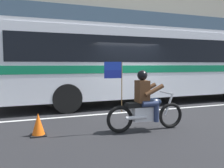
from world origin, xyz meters
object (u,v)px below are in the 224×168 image
motorcycle_with_rider (145,105)px  fire_hydrant (61,88)px  traffic_cone (38,125)px  transit_bus (153,61)px

motorcycle_with_rider → fire_hydrant: motorcycle_with_rider is taller
traffic_cone → fire_hydrant: bearing=77.1°
transit_bus → traffic_cone: transit_bus is taller
transit_bus → fire_hydrant: 4.85m
transit_bus → motorcycle_with_rider: (-2.57, -4.06, -1.22)m
fire_hydrant → traffic_cone: bearing=-102.9°
fire_hydrant → motorcycle_with_rider: bearing=-80.1°
fire_hydrant → transit_bus: bearing=-36.1°
transit_bus → motorcycle_with_rider: 4.96m
motorcycle_with_rider → fire_hydrant: 6.91m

